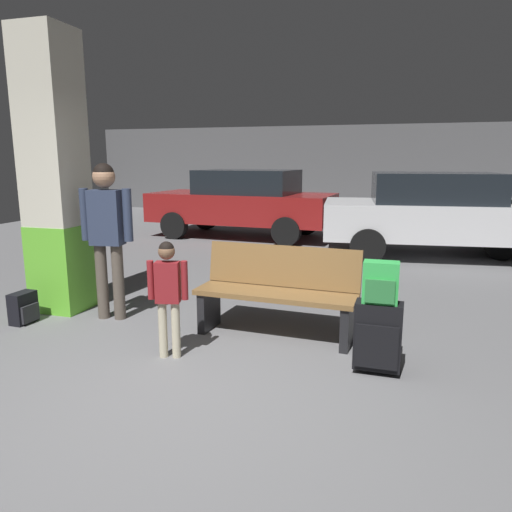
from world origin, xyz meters
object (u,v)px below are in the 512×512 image
(child, at_px, (168,287))
(parked_car_near, at_px, (439,213))
(suitcase, at_px, (378,336))
(backpack_dark_floor, at_px, (24,308))
(bench, at_px, (277,292))
(structural_pillar, at_px, (55,176))
(adult, at_px, (107,225))
(backpack_bright, at_px, (381,283))
(parked_car_far, at_px, (243,201))

(child, relative_size, parked_car_near, 0.25)
(suitcase, height_order, backpack_dark_floor, suitcase)
(child, distance_m, parked_car_near, 6.08)
(bench, height_order, suitcase, bench)
(structural_pillar, height_order, child, structural_pillar)
(child, bearing_deg, backpack_dark_floor, 169.00)
(bench, xyz_separation_m, suitcase, (1.01, -0.63, -0.12))
(adult, relative_size, backpack_dark_floor, 5.02)
(parked_car_near, bearing_deg, adult, -128.03)
(suitcase, bearing_deg, structural_pillar, 168.24)
(bench, bearing_deg, child, -133.33)
(backpack_bright, height_order, child, child)
(suitcase, xyz_separation_m, backpack_dark_floor, (-3.72, 0.18, -0.15))
(backpack_bright, distance_m, backpack_dark_floor, 3.77)
(bench, relative_size, adult, 0.95)
(adult, height_order, parked_car_far, adult)
(structural_pillar, distance_m, backpack_dark_floor, 1.51)
(bench, relative_size, parked_car_far, 0.39)
(suitcase, distance_m, backpack_dark_floor, 3.73)
(adult, distance_m, parked_car_far, 5.92)
(child, relative_size, backpack_dark_floor, 3.10)
(child, bearing_deg, adult, 144.61)
(backpack_bright, height_order, backpack_dark_floor, backpack_bright)
(adult, bearing_deg, suitcase, -11.54)
(child, bearing_deg, backpack_bright, 6.24)
(structural_pillar, bearing_deg, backpack_bright, -11.76)
(backpack_bright, bearing_deg, structural_pillar, 168.24)
(backpack_dark_floor, height_order, parked_car_near, parked_car_near)
(parked_car_far, bearing_deg, structural_pillar, -93.48)
(bench, height_order, backpack_dark_floor, bench)
(adult, relative_size, parked_car_near, 0.40)
(structural_pillar, distance_m, parked_car_near, 6.39)
(backpack_bright, relative_size, parked_car_near, 0.08)
(parked_car_far, height_order, parked_car_near, same)
(adult, xyz_separation_m, backpack_dark_floor, (-0.82, -0.41, -0.89))
(parked_car_near, bearing_deg, backpack_dark_floor, -131.30)
(parked_car_far, bearing_deg, suitcase, -63.09)
(structural_pillar, height_order, parked_car_far, structural_pillar)
(bench, relative_size, child, 1.55)
(structural_pillar, height_order, bench, structural_pillar)
(backpack_dark_floor, bearing_deg, parked_car_near, 48.70)
(backpack_bright, height_order, adult, adult)
(bench, distance_m, adult, 1.99)
(child, xyz_separation_m, parked_car_far, (-1.51, 6.70, 0.16))
(bench, relative_size, backpack_bright, 4.79)
(child, distance_m, backpack_dark_floor, 2.02)
(suitcase, distance_m, parked_car_near, 5.38)
(child, height_order, parked_car_far, parked_car_far)
(bench, xyz_separation_m, parked_car_near, (1.80, 4.67, 0.36))
(suitcase, relative_size, backpack_bright, 1.78)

